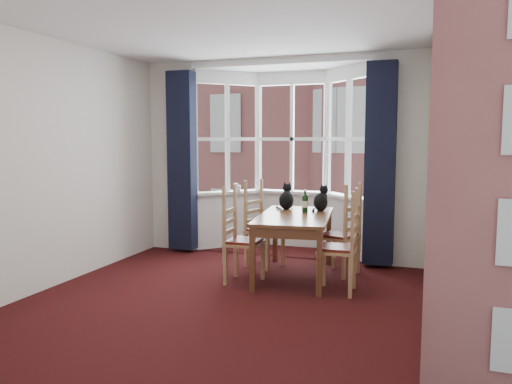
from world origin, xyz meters
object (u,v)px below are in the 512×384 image
at_px(chair_left_near, 237,242).
at_px(cat_right, 321,200).
at_px(cat_left, 286,199).
at_px(chair_right_near, 345,250).
at_px(wine_bottle, 305,203).
at_px(chair_right_far, 346,238).
at_px(dining_table, 295,222).
at_px(chair_left_far, 259,230).
at_px(candle_short, 239,188).
at_px(candle_tall, 236,187).

height_order(chair_left_near, cat_right, cat_right).
bearing_deg(cat_left, chair_right_near, -44.09).
bearing_deg(wine_bottle, chair_right_far, 6.65).
bearing_deg(wine_bottle, cat_left, 141.96).
bearing_deg(wine_bottle, dining_table, -110.04).
distance_m(chair_left_far, candle_short, 1.25).
relative_size(chair_left_far, cat_right, 2.66).
distance_m(dining_table, cat_left, 0.55).
xyz_separation_m(chair_right_near, cat_left, (-0.91, 0.89, 0.43)).
xyz_separation_m(candle_tall, candle_short, (0.03, 0.03, -0.02)).
relative_size(cat_right, candle_short, 3.58).
bearing_deg(chair_left_far, chair_left_near, -89.98).
bearing_deg(wine_bottle, chair_right_near, -46.71).
height_order(wine_bottle, candle_tall, wine_bottle).
height_order(chair_right_far, wine_bottle, wine_bottle).
height_order(chair_right_near, cat_left, cat_left).
bearing_deg(chair_left_near, wine_bottle, 43.88).
bearing_deg(candle_tall, chair_left_near, -68.54).
xyz_separation_m(chair_right_far, cat_right, (-0.35, 0.18, 0.42)).
relative_size(chair_right_near, cat_left, 2.56).
relative_size(chair_left_far, candle_short, 9.50).
relative_size(dining_table, wine_bottle, 5.64).
xyz_separation_m(dining_table, cat_left, (-0.23, 0.44, 0.22)).
distance_m(chair_left_near, candle_tall, 1.94).
relative_size(cat_left, cat_right, 1.04).
relative_size(cat_left, candle_short, 3.71).
relative_size(chair_left_near, chair_left_far, 1.00).
relative_size(chair_left_far, cat_left, 2.56).
bearing_deg(chair_left_near, candle_short, 110.28).
height_order(chair_left_near, candle_tall, candle_tall).
relative_size(chair_left_far, candle_tall, 7.13).
xyz_separation_m(chair_right_near, wine_bottle, (-0.61, 0.65, 0.42)).
xyz_separation_m(chair_left_far, cat_right, (0.81, 0.06, 0.42)).
relative_size(chair_right_near, wine_bottle, 3.16).
xyz_separation_m(chair_left_far, cat_left, (0.36, 0.06, 0.43)).
bearing_deg(chair_left_near, dining_table, 36.25).
xyz_separation_m(dining_table, wine_bottle, (0.08, 0.21, 0.21)).
bearing_deg(candle_short, wine_bottle, -40.98).
relative_size(dining_table, chair_left_near, 1.78).
distance_m(dining_table, chair_left_near, 0.76).
xyz_separation_m(dining_table, chair_right_far, (0.58, 0.26, -0.21)).
height_order(cat_left, candle_tall, cat_left).
relative_size(cat_right, candle_tall, 2.69).
height_order(chair_left_near, chair_left_far, same).
relative_size(dining_table, candle_tall, 12.71).
distance_m(chair_left_far, cat_right, 0.92).
bearing_deg(candle_short, chair_left_far, -55.77).
height_order(chair_left_far, candle_tall, candle_tall).
xyz_separation_m(chair_left_near, chair_right_near, (1.27, -0.01, 0.00)).
distance_m(cat_left, candle_tall, 1.36).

